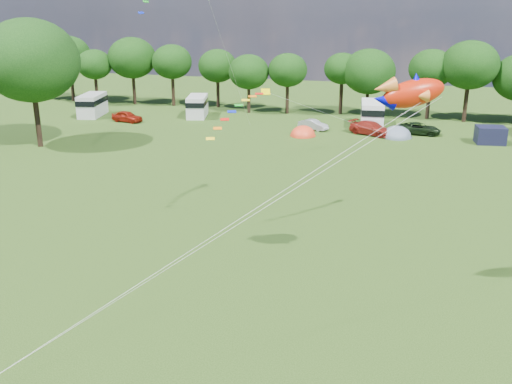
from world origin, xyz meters
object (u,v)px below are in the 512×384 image
(car_b, at_px, (313,125))
(campervan_c, at_px, (372,113))
(fish_kite, at_px, (408,93))
(campervan_a, at_px, (92,104))
(car_d, at_px, (419,129))
(tent_orange, at_px, (303,136))
(car_a, at_px, (127,116))
(car_c, at_px, (371,128))
(campervan_b, at_px, (197,106))
(tent_greyblue, at_px, (396,137))
(big_tree, at_px, (30,61))

(car_b, distance_m, campervan_c, 7.77)
(car_b, relative_size, fish_kite, 0.93)
(car_b, xyz_separation_m, fish_kite, (11.82, -39.39, 9.96))
(car_b, relative_size, campervan_a, 0.54)
(car_d, bearing_deg, tent_orange, 111.66)
(car_a, relative_size, car_b, 1.23)
(car_a, relative_size, car_c, 0.83)
(car_c, height_order, campervan_b, campervan_b)
(campervan_a, bearing_deg, fish_kite, -146.74)
(campervan_c, relative_size, tent_greyblue, 1.74)
(car_b, xyz_separation_m, campervan_c, (6.60, 3.96, 1.06))
(car_d, distance_m, tent_orange, 13.68)
(car_a, height_order, car_d, car_a)
(tent_greyblue, bearing_deg, car_b, 172.50)
(big_tree, height_order, campervan_c, big_tree)
(tent_greyblue, bearing_deg, campervan_a, 177.46)
(big_tree, distance_m, tent_orange, 30.38)
(big_tree, height_order, tent_greyblue, big_tree)
(tent_orange, bearing_deg, tent_greyblue, 12.51)
(car_a, distance_m, tent_greyblue, 33.97)
(car_b, height_order, campervan_c, campervan_c)
(campervan_a, distance_m, tent_orange, 30.38)
(car_c, xyz_separation_m, car_d, (5.32, 1.84, -0.09))
(car_a, relative_size, campervan_c, 0.64)
(car_a, height_order, tent_greyblue, car_a)
(car_b, xyz_separation_m, tent_orange, (-0.49, -3.63, -0.59))
(car_a, relative_size, campervan_b, 0.70)
(car_b, bearing_deg, car_d, -64.69)
(campervan_a, xyz_separation_m, tent_orange, (30.06, -4.12, -1.55))
(big_tree, distance_m, car_c, 37.92)
(car_c, height_order, car_d, car_c)
(big_tree, relative_size, campervan_a, 2.07)
(tent_orange, xyz_separation_m, tent_greyblue, (10.46, 2.32, -0.00))
(car_b, distance_m, fish_kite, 42.32)
(car_a, xyz_separation_m, fish_kite, (35.81, -37.34, 9.86))
(car_d, distance_m, fish_kite, 41.57)
(car_c, height_order, campervan_c, campervan_c)
(big_tree, relative_size, campervan_b, 2.18)
(car_d, bearing_deg, car_b, 96.46)
(car_a, bearing_deg, campervan_b, -39.45)
(car_b, distance_m, campervan_b, 17.16)
(big_tree, height_order, car_c, big_tree)
(car_d, relative_size, tent_greyblue, 1.32)
(car_c, xyz_separation_m, fish_kite, (4.78, -38.53, 9.80))
(tent_greyblue, distance_m, fish_kite, 39.56)
(car_c, relative_size, campervan_c, 0.78)
(campervan_b, relative_size, campervan_c, 0.92)
(car_c, xyz_separation_m, tent_orange, (-7.54, -2.77, -0.75))
(tent_orange, relative_size, fish_kite, 0.88)
(tent_greyblue, bearing_deg, car_a, -178.75)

